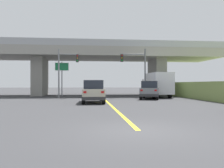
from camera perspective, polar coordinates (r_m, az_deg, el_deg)
name	(u,v)px	position (r m, az deg, el deg)	size (l,w,h in m)	color
ground	(100,95)	(35.25, -2.98, -2.75)	(160.00, 160.00, 0.00)	#353538
overpass_bridge	(100,58)	(35.42, -2.98, 6.29)	(35.21, 8.39, 7.70)	gray
lane_divider_stripe	(109,103)	(20.51, -0.84, -4.71)	(0.20, 24.22, 0.01)	yellow
suv_lead	(93,91)	(21.13, -4.64, -1.83)	(1.96, 4.71, 2.02)	#B7B29E
suv_crossing	(150,90)	(26.68, 9.30, -1.46)	(3.34, 4.95, 2.02)	slate
box_truck	(157,85)	(30.54, 10.99, -0.14)	(2.33, 6.87, 3.08)	silver
sedan_oncoming	(91,88)	(42.67, -5.06, -0.92)	(1.86, 4.70, 2.02)	slate
traffic_signal_nearside	(137,67)	(29.27, 6.19, 4.27)	(3.20, 0.36, 6.10)	#56595E
traffic_signal_farside	(65,67)	(28.95, -11.40, 4.09)	(2.48, 0.36, 5.95)	slate
highway_sign	(62,70)	(32.64, -12.17, 3.30)	(1.84, 0.17, 4.77)	slate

